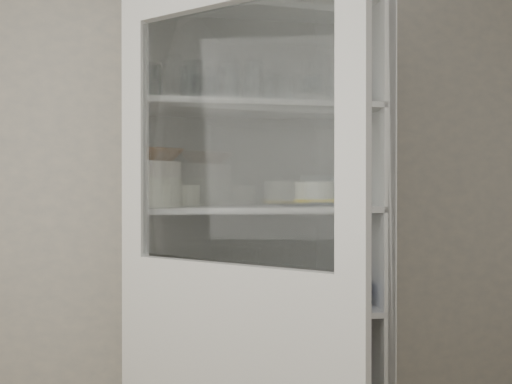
# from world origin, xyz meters

# --- Properties ---
(wall_back) EXTENTS (3.60, 0.02, 2.60)m
(wall_back) POSITION_xyz_m (0.00, 1.50, 1.30)
(wall_back) COLOR #9A9891
(wall_back) RESTS_ON ground
(pantry_cabinet) EXTENTS (1.00, 0.45, 2.10)m
(pantry_cabinet) POSITION_xyz_m (0.20, 1.34, 0.94)
(pantry_cabinet) COLOR silver
(pantry_cabinet) RESTS_ON floor
(cupboard_door) EXTENTS (0.69, 0.64, 2.00)m
(cupboard_door) POSITION_xyz_m (0.03, 0.74, 0.87)
(cupboard_door) COLOR silver
(cupboard_door) RESTS_ON floor
(tumbler_0) EXTENTS (0.07, 0.07, 0.13)m
(tumbler_0) POSITION_xyz_m (-0.21, 1.16, 1.73)
(tumbler_0) COLOR silver
(tumbler_0) RESTS_ON shelf_glass
(tumbler_1) EXTENTS (0.08, 0.08, 0.12)m
(tumbler_1) POSITION_xyz_m (-0.20, 1.16, 1.72)
(tumbler_1) COLOR silver
(tumbler_1) RESTS_ON shelf_glass
(tumbler_2) EXTENTS (0.09, 0.09, 0.15)m
(tumbler_2) POSITION_xyz_m (-0.06, 1.17, 1.74)
(tumbler_2) COLOR silver
(tumbler_2) RESTS_ON shelf_glass
(tumbler_3) EXTENTS (0.07, 0.07, 0.14)m
(tumbler_3) POSITION_xyz_m (0.08, 1.16, 1.73)
(tumbler_3) COLOR silver
(tumbler_3) RESTS_ON shelf_glass
(tumbler_4) EXTENTS (0.10, 0.10, 0.15)m
(tumbler_4) POSITION_xyz_m (0.17, 1.15, 1.74)
(tumbler_4) COLOR silver
(tumbler_4) RESTS_ON shelf_glass
(tumbler_5) EXTENTS (0.09, 0.09, 0.14)m
(tumbler_5) POSITION_xyz_m (0.52, 1.11, 1.73)
(tumbler_5) COLOR silver
(tumbler_5) RESTS_ON shelf_glass
(tumbler_6) EXTENTS (0.08, 0.08, 0.12)m
(tumbler_6) POSITION_xyz_m (0.49, 1.13, 1.72)
(tumbler_6) COLOR silver
(tumbler_6) RESTS_ON shelf_glass
(tumbler_7) EXTENTS (0.09, 0.09, 0.14)m
(tumbler_7) POSITION_xyz_m (-0.21, 1.25, 1.73)
(tumbler_7) COLOR silver
(tumbler_7) RESTS_ON shelf_glass
(tumbler_8) EXTENTS (0.08, 0.08, 0.15)m
(tumbler_8) POSITION_xyz_m (-0.07, 1.25, 1.73)
(tumbler_8) COLOR silver
(tumbler_8) RESTS_ON shelf_glass
(tumbler_9) EXTENTS (0.08, 0.08, 0.15)m
(tumbler_9) POSITION_xyz_m (0.03, 1.26, 1.73)
(tumbler_9) COLOR silver
(tumbler_9) RESTS_ON shelf_glass
(tumbler_10) EXTENTS (0.08, 0.08, 0.13)m
(tumbler_10) POSITION_xyz_m (0.32, 1.27, 1.73)
(tumbler_10) COLOR silver
(tumbler_10) RESTS_ON shelf_glass
(tumbler_11) EXTENTS (0.07, 0.07, 0.13)m
(tumbler_11) POSITION_xyz_m (0.25, 1.29, 1.73)
(tumbler_11) COLOR silver
(tumbler_11) RESTS_ON shelf_glass
(goblet_0) EXTENTS (0.07, 0.07, 0.16)m
(goblet_0) POSITION_xyz_m (-0.06, 1.35, 1.74)
(goblet_0) COLOR silver
(goblet_0) RESTS_ON shelf_glass
(goblet_1) EXTENTS (0.07, 0.07, 0.15)m
(goblet_1) POSITION_xyz_m (0.04, 1.39, 1.74)
(goblet_1) COLOR silver
(goblet_1) RESTS_ON shelf_glass
(goblet_2) EXTENTS (0.08, 0.08, 0.18)m
(goblet_2) POSITION_xyz_m (0.48, 1.40, 1.75)
(goblet_2) COLOR silver
(goblet_2) RESTS_ON shelf_glass
(goblet_3) EXTENTS (0.08, 0.08, 0.17)m
(goblet_3) POSITION_xyz_m (0.44, 1.40, 1.75)
(goblet_3) COLOR silver
(goblet_3) RESTS_ON shelf_glass
(plate_stack_front) EXTENTS (0.20, 0.20, 0.11)m
(plate_stack_front) POSITION_xyz_m (-0.20, 1.24, 1.32)
(plate_stack_front) COLOR white
(plate_stack_front) RESTS_ON shelf_plates
(plate_stack_back) EXTENTS (0.23, 0.23, 0.08)m
(plate_stack_back) POSITION_xyz_m (-0.13, 1.38, 1.30)
(plate_stack_back) COLOR white
(plate_stack_back) RESTS_ON shelf_plates
(cream_bowl) EXTENTS (0.26, 0.26, 0.06)m
(cream_bowl) POSITION_xyz_m (-0.20, 1.24, 1.40)
(cream_bowl) COLOR beige
(cream_bowl) RESTS_ON plate_stack_front
(terracotta_bowl) EXTENTS (0.26, 0.26, 0.05)m
(terracotta_bowl) POSITION_xyz_m (-0.20, 1.24, 1.46)
(terracotta_bowl) COLOR #5C3314
(terracotta_bowl) RESTS_ON cream_bowl
(glass_platter) EXTENTS (0.30, 0.30, 0.02)m
(glass_platter) POSITION_xyz_m (0.44, 1.26, 1.27)
(glass_platter) COLOR silver
(glass_platter) RESTS_ON shelf_plates
(yellow_trivet) EXTENTS (0.20, 0.20, 0.01)m
(yellow_trivet) POSITION_xyz_m (0.44, 1.26, 1.28)
(yellow_trivet) COLOR yellow
(yellow_trivet) RESTS_ON glass_platter
(white_ramekin) EXTENTS (0.21, 0.21, 0.07)m
(white_ramekin) POSITION_xyz_m (0.44, 1.26, 1.32)
(white_ramekin) COLOR white
(white_ramekin) RESTS_ON yellow_trivet
(grey_bowl_stack) EXTENTS (0.13, 0.13, 0.12)m
(grey_bowl_stack) POSITION_xyz_m (0.58, 1.26, 1.32)
(grey_bowl_stack) COLOR #AFBABB
(grey_bowl_stack) RESTS_ON shelf_plates
(mug_blue) EXTENTS (0.18, 0.18, 0.11)m
(mug_blue) POSITION_xyz_m (0.58, 1.19, 0.91)
(mug_blue) COLOR navy
(mug_blue) RESTS_ON shelf_mugs
(mug_teal) EXTENTS (0.11, 0.11, 0.09)m
(mug_teal) POSITION_xyz_m (0.42, 1.29, 0.91)
(mug_teal) COLOR #22746E
(mug_teal) RESTS_ON shelf_mugs
(mug_white) EXTENTS (0.10, 0.10, 0.09)m
(mug_white) POSITION_xyz_m (0.28, 1.17, 0.90)
(mug_white) COLOR white
(mug_white) RESTS_ON shelf_mugs
(teal_jar) EXTENTS (0.09, 0.09, 0.10)m
(teal_jar) POSITION_xyz_m (0.11, 1.28, 0.91)
(teal_jar) COLOR #22746E
(teal_jar) RESTS_ON shelf_mugs
(measuring_cups) EXTENTS (0.10, 0.10, 0.04)m
(measuring_cups) POSITION_xyz_m (-0.12, 1.23, 0.88)
(measuring_cups) COLOR silver
(measuring_cups) RESTS_ON shelf_mugs
(white_canister) EXTENTS (0.13, 0.13, 0.12)m
(white_canister) POSITION_xyz_m (-0.12, 1.31, 0.92)
(white_canister) COLOR white
(white_canister) RESTS_ON shelf_mugs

